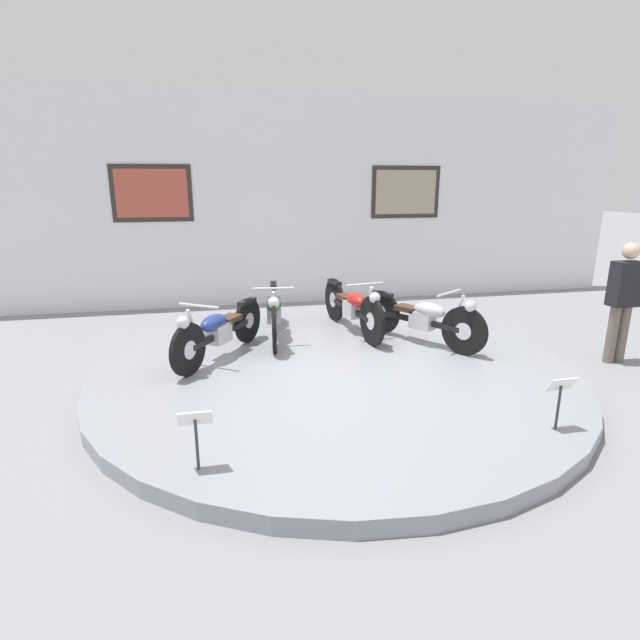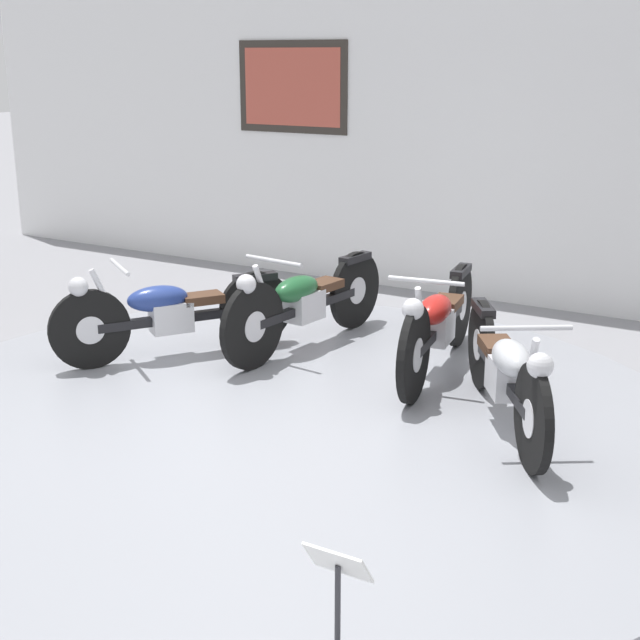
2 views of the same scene
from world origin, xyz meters
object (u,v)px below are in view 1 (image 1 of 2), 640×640
at_px(motorcycle_green, 274,310).
at_px(visitor_standing, 623,297).
at_px(motorcycle_silver, 423,317).
at_px(info_placard_front_centre, 560,391).
at_px(info_placard_front_left, 196,426).
at_px(motorcycle_red, 353,306).
at_px(motorcycle_blue, 219,329).

distance_m(motorcycle_green, visitor_standing, 4.63).
distance_m(motorcycle_silver, info_placard_front_centre, 2.57).
bearing_deg(info_placard_front_left, motorcycle_red, 56.66).
bearing_deg(motorcycle_green, info_placard_front_centre, -56.67).
xyz_separation_m(motorcycle_blue, info_placard_front_centre, (2.95, -2.56, -0.01)).
height_order(motorcycle_blue, motorcycle_green, motorcycle_green).
bearing_deg(motorcycle_blue, visitor_standing, -8.75).
height_order(motorcycle_blue, motorcycle_red, motorcycle_red).
height_order(motorcycle_blue, visitor_standing, visitor_standing).
xyz_separation_m(motorcycle_red, visitor_standing, (3.20, -1.52, 0.33)).
bearing_deg(visitor_standing, motorcycle_red, 154.55).
xyz_separation_m(motorcycle_green, motorcycle_silver, (1.95, -0.73, -0.01)).
relative_size(motorcycle_blue, info_placard_front_left, 3.24).
bearing_deg(motorcycle_silver, info_placard_front_centre, -85.23).
distance_m(motorcycle_green, info_placard_front_centre, 3.94).
distance_m(motorcycle_silver, visitor_standing, 2.56).
xyz_separation_m(info_placard_front_centre, visitor_standing, (2.20, 1.77, 0.36)).
distance_m(motorcycle_blue, motorcycle_silver, 2.74).
xyz_separation_m(motorcycle_green, motorcycle_red, (1.16, 0.00, 0.00)).
distance_m(motorcycle_blue, info_placard_front_left, 2.57).
distance_m(motorcycle_blue, visitor_standing, 5.22).
xyz_separation_m(motorcycle_blue, info_placard_front_left, (-0.21, -2.56, -0.01)).
height_order(motorcycle_green, info_placard_front_left, motorcycle_green).
distance_m(motorcycle_red, info_placard_front_centre, 3.44).
bearing_deg(info_placard_front_centre, motorcycle_red, 106.88).
relative_size(motorcycle_blue, visitor_standing, 1.05).
bearing_deg(motorcycle_green, info_placard_front_left, -106.91).
distance_m(motorcycle_blue, motorcycle_green, 1.07).
xyz_separation_m(motorcycle_green, info_placard_front_left, (-1.00, -3.29, -0.03)).
xyz_separation_m(info_placard_front_left, visitor_standing, (5.36, 1.77, 0.36)).
distance_m(motorcycle_green, info_placard_front_left, 3.44).
bearing_deg(motorcycle_blue, info_placard_front_left, -94.74).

